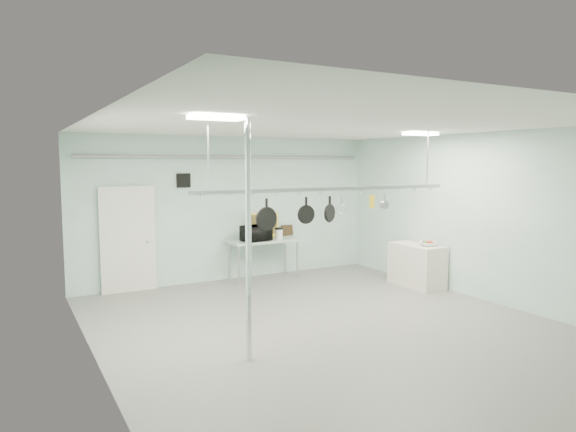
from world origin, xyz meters
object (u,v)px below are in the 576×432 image
prep_table (263,243)px  pot_rack (331,187)px  skillet_left (267,215)px  chrome_pole (248,241)px  coffee_canister (279,234)px  skillet_right (330,209)px  microwave (256,233)px  side_cabinet (417,265)px  fruit_bowl (428,244)px  skillet_mid (306,210)px

prep_table → pot_rack: 3.61m
skillet_left → chrome_pole: bearing=-133.0°
coffee_canister → skillet_right: skillet_right is taller
pot_rack → skillet_right: bearing=180.0°
skillet_right → pot_rack: bearing=-25.5°
skillet_right → chrome_pole: bearing=-179.9°
prep_table → coffee_canister: (0.35, -0.10, 0.18)m
microwave → pot_rack: bearing=77.4°
side_cabinet → chrome_pole: bearing=-157.6°
coffee_canister → skillet_left: (-1.93, -3.20, 0.82)m
pot_rack → coffee_canister: size_ratio=21.77×
microwave → fruit_bowl: 3.68m
microwave → skillet_mid: skillet_mid is taller
chrome_pole → prep_table: (2.30, 4.20, -0.77)m
prep_table → microwave: (-0.23, -0.11, 0.24)m
pot_rack → skillet_mid: size_ratio=11.74×
coffee_canister → skillet_left: bearing=-121.1°
skillet_left → skillet_right: 1.16m
chrome_pole → fruit_bowl: chrome_pole is taller
skillet_left → skillet_right: (1.16, 0.00, 0.04)m
pot_rack → skillet_mid: bearing=180.0°
skillet_left → skillet_mid: (0.71, 0.00, 0.04)m
skillet_right → prep_table: bearing=57.2°
prep_table → pot_rack: bearing=-96.9°
side_cabinet → skillet_right: bearing=-159.7°
prep_table → skillet_right: bearing=-97.3°
prep_table → skillet_right: size_ratio=3.87×
fruit_bowl → skillet_left: bearing=-168.7°
microwave → coffee_canister: 0.58m
fruit_bowl → skillet_right: size_ratio=0.85×
microwave → skillet_right: size_ratio=1.49×
skillet_mid → pot_rack: bearing=4.5°
microwave → coffee_canister: size_ratio=2.80×
microwave → skillet_mid: (-0.65, -3.19, 0.80)m
pot_rack → microwave: 3.40m
microwave → prep_table: bearing=-163.8°
side_cabinet → pot_rack: pot_rack is taller
pot_rack → fruit_bowl: size_ratio=13.67×
prep_table → coffee_canister: size_ratio=7.26×
side_cabinet → fruit_bowl: fruit_bowl is taller
chrome_pole → side_cabinet: (4.85, 2.00, -1.15)m
prep_table → fruit_bowl: (2.59, -2.47, 0.11)m
chrome_pole → skillet_mid: chrome_pole is taller
side_cabinet → skillet_mid: 3.87m
chrome_pole → skillet_right: chrome_pole is taller
coffee_canister → skillet_mid: bearing=-110.9°
prep_table → chrome_pole: bearing=-118.7°
prep_table → side_cabinet: prep_table is taller
coffee_canister → skillet_left: 3.82m
coffee_canister → pot_rack: bearing=-103.2°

